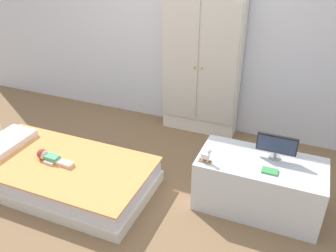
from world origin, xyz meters
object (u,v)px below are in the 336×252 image
object	(u,v)px
tv_stand	(258,185)
rocking_horse_toy	(206,156)
bed	(61,174)
tv_monitor	(277,145)
doll	(48,157)
wardrobe	(202,64)
book_green	(270,171)

from	to	relation	value
tv_stand	rocking_horse_toy	bearing A→B (deg)	-157.21
bed	tv_monitor	world-z (taller)	tv_monitor
doll	wardrobe	world-z (taller)	wardrobe
tv_stand	rocking_horse_toy	world-z (taller)	rocking_horse_toy
bed	doll	xyz separation A→B (m)	(-0.10, -0.01, 0.17)
tv_stand	rocking_horse_toy	distance (m)	0.55
tv_stand	tv_monitor	xyz separation A→B (m)	(0.09, 0.09, 0.36)
tv_monitor	rocking_horse_toy	xyz separation A→B (m)	(-0.51, -0.27, -0.07)
wardrobe	book_green	xyz separation A→B (m)	(0.96, -1.23, -0.35)
doll	tv_monitor	world-z (taller)	tv_monitor
bed	book_green	bearing A→B (deg)	8.83
doll	rocking_horse_toy	bearing A→B (deg)	9.36
tv_monitor	book_green	world-z (taller)	tv_monitor
doll	rocking_horse_toy	xyz separation A→B (m)	(1.43, 0.24, 0.23)
doll	bed	bearing A→B (deg)	6.55
wardrobe	tv_monitor	bearing A→B (deg)	-46.47
tv_monitor	book_green	bearing A→B (deg)	-92.50
wardrobe	book_green	bearing A→B (deg)	-51.93
wardrobe	tv_monitor	world-z (taller)	wardrobe
doll	wardrobe	distance (m)	1.88
bed	tv_stand	size ratio (longest dim) A/B	1.67
tv_stand	bed	bearing A→B (deg)	-167.10
wardrobe	tv_monitor	size ratio (longest dim) A/B	5.10
tv_stand	tv_monitor	bearing A→B (deg)	45.95
doll	rocking_horse_toy	world-z (taller)	rocking_horse_toy
bed	tv_monitor	distance (m)	1.96
bed	rocking_horse_toy	world-z (taller)	rocking_horse_toy
doll	tv_monitor	distance (m)	2.02
bed	book_green	distance (m)	1.88
tv_stand	book_green	bearing A→B (deg)	-56.67
bed	doll	size ratio (longest dim) A/B	4.39
bed	tv_stand	distance (m)	1.80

